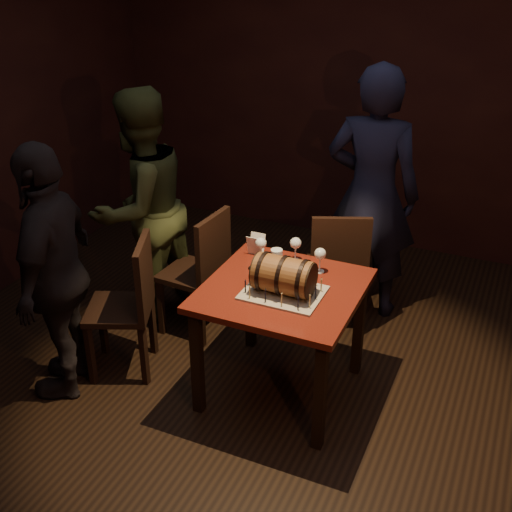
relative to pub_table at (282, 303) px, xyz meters
name	(u,v)px	position (x,y,z in m)	size (l,w,h in m)	color
room_shell	(268,188)	(-0.05, -0.10, 0.76)	(5.04, 5.04, 2.80)	black
pub_table	(282,303)	(0.00, 0.00, 0.00)	(0.90, 0.90, 0.75)	#50130D
cake_board	(283,293)	(0.03, -0.07, 0.12)	(0.45, 0.35, 0.01)	#A89A87
barrel_cake	(284,275)	(0.03, -0.07, 0.23)	(0.39, 0.23, 0.23)	brown
birthday_candles	(283,286)	(0.03, -0.07, 0.16)	(0.40, 0.30, 0.09)	#D6C880
wine_glass_left	(261,244)	(-0.25, 0.25, 0.23)	(0.07, 0.07, 0.16)	silver
wine_glass_mid	(296,244)	(-0.05, 0.34, 0.23)	(0.07, 0.07, 0.16)	silver
wine_glass_right	(320,255)	(0.13, 0.27, 0.23)	(0.07, 0.07, 0.16)	silver
pint_of_ale	(277,261)	(-0.11, 0.16, 0.18)	(0.07, 0.07, 0.15)	silver
menu_card	(256,245)	(-0.32, 0.33, 0.17)	(0.10, 0.05, 0.13)	white
chair_back	(338,265)	(0.09, 0.81, -0.12)	(0.52, 0.52, 0.93)	black
chair_left_rear	(202,267)	(-0.76, 0.40, -0.12)	(0.43, 0.43, 0.93)	black
chair_left_front	(131,300)	(-0.97, -0.17, -0.12)	(0.53, 0.53, 0.93)	black
person_back	(372,194)	(0.19, 1.21, 0.29)	(0.68, 0.44, 1.86)	black
person_left_rear	(141,209)	(-1.27, 0.46, 0.21)	(0.83, 0.65, 1.70)	#3B4020
person_left_front	(56,273)	(-1.25, -0.48, 0.17)	(0.94, 0.39, 1.61)	black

